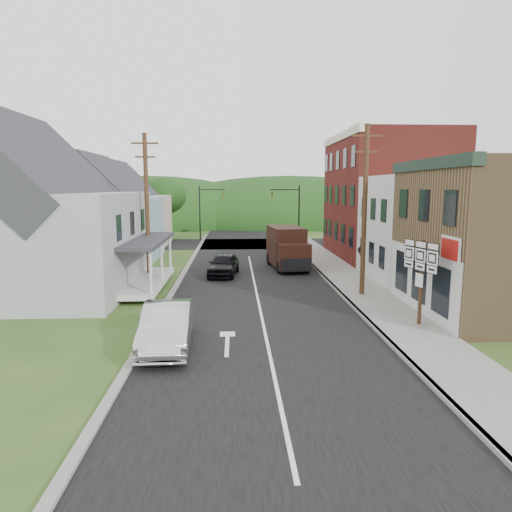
{
  "coord_description": "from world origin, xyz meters",
  "views": [
    {
      "loc": [
        -1.2,
        -20.08,
        5.78
      ],
      "look_at": [
        -0.07,
        3.74,
        2.2
      ],
      "focal_mm": 32.0,
      "sensor_mm": 36.0,
      "label": 1
    }
  ],
  "objects": [
    {
      "name": "utility_pole_right",
      "position": [
        5.6,
        3.5,
        4.66
      ],
      "size": [
        1.6,
        0.26,
        9.0
      ],
      "color": "#472D19",
      "rests_on": "ground"
    },
    {
      "name": "road",
      "position": [
        0.0,
        10.0,
        0.0
      ],
      "size": [
        9.0,
        90.0,
        0.02
      ],
      "primitive_type": "cube",
      "color": "black",
      "rests_on": "ground"
    },
    {
      "name": "sidewalk_right",
      "position": [
        5.9,
        8.0,
        0.07
      ],
      "size": [
        2.8,
        55.0,
        0.15
      ],
      "primitive_type": "cube",
      "color": "slate",
      "rests_on": "ground"
    },
    {
      "name": "cross_road",
      "position": [
        0.0,
        27.0,
        0.0
      ],
      "size": [
        60.0,
        9.0,
        0.02
      ],
      "primitive_type": "cube",
      "color": "black",
      "rests_on": "ground"
    },
    {
      "name": "warning_sign",
      "position": [
        5.94,
        4.91,
        1.75
      ],
      "size": [
        0.29,
        0.64,
        2.5
      ],
      "rotation": [
        0.0,
        0.0,
        0.41
      ],
      "color": "black",
      "rests_on": "sidewalk_right"
    },
    {
      "name": "ground",
      "position": [
        0.0,
        0.0,
        0.0
      ],
      "size": [
        120.0,
        120.0,
        0.0
      ],
      "primitive_type": "plane",
      "color": "#2D4719",
      "rests_on": "ground"
    },
    {
      "name": "tree_left_d",
      "position": [
        -9.0,
        32.0,
        4.88
      ],
      "size": [
        4.8,
        4.8,
        6.94
      ],
      "color": "#382616",
      "rests_on": "ground"
    },
    {
      "name": "forested_ridge",
      "position": [
        0.0,
        55.0,
        0.0
      ],
      "size": [
        90.0,
        30.0,
        16.0
      ],
      "primitive_type": "ellipsoid",
      "color": "black",
      "rests_on": "ground"
    },
    {
      "name": "traffic_signal_left",
      "position": [
        -4.3,
        30.5,
        3.76
      ],
      "size": [
        2.87,
        0.2,
        6.0
      ],
      "color": "black",
      "rests_on": "ground"
    },
    {
      "name": "tree_left_c",
      "position": [
        -19.0,
        20.0,
        5.94
      ],
      "size": [
        5.8,
        5.8,
        8.41
      ],
      "color": "#382616",
      "rests_on": "ground"
    },
    {
      "name": "house_gray",
      "position": [
        -12.0,
        6.0,
        4.23
      ],
      "size": [
        10.2,
        12.24,
        8.35
      ],
      "color": "#949899",
      "rests_on": "ground"
    },
    {
      "name": "tree_left_b",
      "position": [
        -17.0,
        12.0,
        4.88
      ],
      "size": [
        4.8,
        4.8,
        6.94
      ],
      "color": "#382616",
      "rests_on": "ground"
    },
    {
      "name": "route_sign_cluster",
      "position": [
        6.41,
        -2.08,
        2.45
      ],
      "size": [
        0.64,
        1.97,
        3.55
      ],
      "rotation": [
        0.0,
        0.0,
        0.29
      ],
      "color": "#472D19",
      "rests_on": "sidewalk_right"
    },
    {
      "name": "house_blue",
      "position": [
        -11.0,
        17.0,
        3.69
      ],
      "size": [
        7.14,
        8.16,
        7.28
      ],
      "color": "#7E99AB",
      "rests_on": "ground"
    },
    {
      "name": "utility_pole_left",
      "position": [
        -6.5,
        8.0,
        4.66
      ],
      "size": [
        1.6,
        0.26,
        9.0
      ],
      "color": "#472D19",
      "rests_on": "ground"
    },
    {
      "name": "house_cream",
      "position": [
        -11.5,
        26.0,
        3.69
      ],
      "size": [
        7.14,
        8.16,
        7.28
      ],
      "color": "#B4AA8B",
      "rests_on": "ground"
    },
    {
      "name": "dark_sedan",
      "position": [
        -1.93,
        9.76,
        0.73
      ],
      "size": [
        2.29,
        4.5,
        1.47
      ],
      "primitive_type": "imported",
      "rotation": [
        0.0,
        0.0,
        -0.13
      ],
      "color": "black",
      "rests_on": "ground"
    },
    {
      "name": "storefront_tan",
      "position": [
        11.3,
        0.0,
        3.5
      ],
      "size": [
        8.0,
        8.0,
        7.0
      ],
      "primitive_type": "cube",
      "color": "brown",
      "rests_on": "ground"
    },
    {
      "name": "traffic_signal_right",
      "position": [
        4.3,
        23.5,
        3.76
      ],
      "size": [
        2.87,
        0.2,
        6.0
      ],
      "color": "black",
      "rests_on": "ground"
    },
    {
      "name": "storefront_red",
      "position": [
        11.3,
        17.0,
        5.0
      ],
      "size": [
        8.0,
        12.0,
        10.0
      ],
      "primitive_type": "cube",
      "color": "maroon",
      "rests_on": "ground"
    },
    {
      "name": "storefront_white",
      "position": [
        11.3,
        7.5,
        3.25
      ],
      "size": [
        8.0,
        7.0,
        6.5
      ],
      "primitive_type": "cube",
      "color": "silver",
      "rests_on": "ground"
    },
    {
      "name": "delivery_van",
      "position": [
        2.58,
        12.18,
        1.51
      ],
      "size": [
        2.7,
        5.53,
        2.98
      ],
      "rotation": [
        0.0,
        0.0,
        0.11
      ],
      "color": "black",
      "rests_on": "ground"
    },
    {
      "name": "silver_sedan",
      "position": [
        -3.66,
        -4.0,
        0.8
      ],
      "size": [
        1.9,
        4.9,
        1.59
      ],
      "primitive_type": "imported",
      "rotation": [
        0.0,
        0.0,
        0.05
      ],
      "color": "#BBBCC0",
      "rests_on": "ground"
    },
    {
      "name": "curb_right",
      "position": [
        4.55,
        8.0,
        0.07
      ],
      "size": [
        0.2,
        55.0,
        0.15
      ],
      "primitive_type": "cube",
      "color": "slate",
      "rests_on": "ground"
    },
    {
      "name": "curb_left",
      "position": [
        -4.65,
        8.0,
        0.06
      ],
      "size": [
        0.3,
        55.0,
        0.12
      ],
      "primitive_type": "cube",
      "color": "slate",
      "rests_on": "ground"
    }
  ]
}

